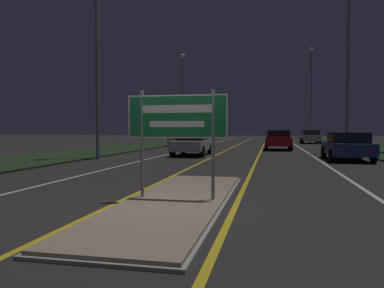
{
  "coord_description": "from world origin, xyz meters",
  "views": [
    {
      "loc": [
        1.89,
        -6.86,
        1.53
      ],
      "look_at": [
        0.0,
        2.08,
        1.16
      ],
      "focal_mm": 35.0,
      "sensor_mm": 36.0,
      "label": 1
    }
  ],
  "objects_px": {
    "highway_sign": "(177,122)",
    "car_receding_2": "(310,136)",
    "car_approaching_0": "(192,143)",
    "streetlight_right_near": "(348,49)",
    "streetlight_left_near": "(97,24)",
    "car_approaching_1": "(184,138)",
    "streetlight_left_far": "(183,89)",
    "car_receding_0": "(347,146)",
    "streetlight_right_far": "(311,87)",
    "car_receding_1": "(278,139)"
  },
  "relations": [
    {
      "from": "streetlight_left_far",
      "to": "car_approaching_0",
      "type": "bearing_deg",
      "value": -74.4
    },
    {
      "from": "streetlight_left_far",
      "to": "car_receding_1",
      "type": "xyz_separation_m",
      "value": [
        8.84,
        -7.11,
        -4.55
      ]
    },
    {
      "from": "streetlight_left_near",
      "to": "car_receding_1",
      "type": "xyz_separation_m",
      "value": [
        9.02,
        10.53,
        -5.96
      ]
    },
    {
      "from": "streetlight_left_near",
      "to": "car_receding_1",
      "type": "height_order",
      "value": "streetlight_left_near"
    },
    {
      "from": "streetlight_right_far",
      "to": "car_receding_1",
      "type": "relative_size",
      "value": 2.58
    },
    {
      "from": "highway_sign",
      "to": "car_receding_1",
      "type": "bearing_deg",
      "value": 83.24
    },
    {
      "from": "highway_sign",
      "to": "car_approaching_0",
      "type": "relative_size",
      "value": 0.53
    },
    {
      "from": "car_receding_2",
      "to": "streetlight_left_near",
      "type": "bearing_deg",
      "value": -117.67
    },
    {
      "from": "streetlight_left_near",
      "to": "car_approaching_0",
      "type": "xyz_separation_m",
      "value": [
        4.06,
        3.78,
        -6.01
      ]
    },
    {
      "from": "streetlight_left_near",
      "to": "car_approaching_0",
      "type": "distance_m",
      "value": 8.18
    },
    {
      "from": "car_receding_0",
      "to": "car_receding_2",
      "type": "distance_m",
      "value": 22.0
    },
    {
      "from": "streetlight_left_near",
      "to": "streetlight_left_far",
      "type": "distance_m",
      "value": 17.7
    },
    {
      "from": "car_receding_1",
      "to": "car_approaching_0",
      "type": "relative_size",
      "value": 0.97
    },
    {
      "from": "car_receding_0",
      "to": "car_approaching_0",
      "type": "bearing_deg",
      "value": 167.7
    },
    {
      "from": "streetlight_right_near",
      "to": "streetlight_right_far",
      "type": "height_order",
      "value": "streetlight_right_far"
    },
    {
      "from": "streetlight_right_near",
      "to": "streetlight_right_far",
      "type": "relative_size",
      "value": 0.97
    },
    {
      "from": "highway_sign",
      "to": "car_receding_2",
      "type": "height_order",
      "value": "highway_sign"
    },
    {
      "from": "car_receding_2",
      "to": "car_receding_0",
      "type": "bearing_deg",
      "value": -91.22
    },
    {
      "from": "streetlight_right_far",
      "to": "car_receding_0",
      "type": "bearing_deg",
      "value": -91.59
    },
    {
      "from": "car_approaching_0",
      "to": "car_approaching_1",
      "type": "relative_size",
      "value": 0.89
    },
    {
      "from": "streetlight_left_near",
      "to": "streetlight_right_far",
      "type": "bearing_deg",
      "value": 64.0
    },
    {
      "from": "streetlight_right_near",
      "to": "car_receding_2",
      "type": "relative_size",
      "value": 2.34
    },
    {
      "from": "streetlight_left_near",
      "to": "streetlight_right_far",
      "type": "relative_size",
      "value": 0.93
    },
    {
      "from": "streetlight_left_far",
      "to": "car_receding_1",
      "type": "relative_size",
      "value": 2.12
    },
    {
      "from": "streetlight_right_near",
      "to": "car_approaching_0",
      "type": "bearing_deg",
      "value": -156.75
    },
    {
      "from": "streetlight_right_near",
      "to": "car_approaching_0",
      "type": "height_order",
      "value": "streetlight_right_near"
    },
    {
      "from": "highway_sign",
      "to": "car_receding_2",
      "type": "relative_size",
      "value": 0.51
    },
    {
      "from": "streetlight_left_near",
      "to": "car_receding_0",
      "type": "relative_size",
      "value": 2.29
    },
    {
      "from": "streetlight_left_near",
      "to": "streetlight_right_near",
      "type": "xyz_separation_m",
      "value": [
        13.16,
        7.69,
        -0.22
      ]
    },
    {
      "from": "streetlight_left_far",
      "to": "car_receding_0",
      "type": "bearing_deg",
      "value": -52.63
    },
    {
      "from": "streetlight_left_far",
      "to": "car_approaching_0",
      "type": "distance_m",
      "value": 15.11
    },
    {
      "from": "car_receding_2",
      "to": "car_approaching_0",
      "type": "distance_m",
      "value": 21.96
    },
    {
      "from": "streetlight_left_near",
      "to": "streetlight_left_far",
      "type": "height_order",
      "value": "streetlight_left_near"
    },
    {
      "from": "highway_sign",
      "to": "streetlight_right_near",
      "type": "relative_size",
      "value": 0.22
    },
    {
      "from": "car_approaching_1",
      "to": "highway_sign",
      "type": "bearing_deg",
      "value": -77.07
    },
    {
      "from": "streetlight_right_far",
      "to": "streetlight_left_near",
      "type": "bearing_deg",
      "value": -116.0
    },
    {
      "from": "car_receding_0",
      "to": "car_approaching_0",
      "type": "relative_size",
      "value": 1.02
    },
    {
      "from": "streetlight_left_far",
      "to": "streetlight_right_near",
      "type": "bearing_deg",
      "value": -37.51
    },
    {
      "from": "highway_sign",
      "to": "car_approaching_0",
      "type": "height_order",
      "value": "highway_sign"
    },
    {
      "from": "car_receding_0",
      "to": "car_approaching_1",
      "type": "bearing_deg",
      "value": 129.78
    },
    {
      "from": "highway_sign",
      "to": "car_approaching_1",
      "type": "bearing_deg",
      "value": 102.93
    },
    {
      "from": "streetlight_left_far",
      "to": "car_approaching_1",
      "type": "distance_m",
      "value": 4.99
    },
    {
      "from": "streetlight_left_near",
      "to": "car_approaching_1",
      "type": "xyz_separation_m",
      "value": [
        0.73,
        15.71,
        -5.98
      ]
    },
    {
      "from": "highway_sign",
      "to": "car_approaching_0",
      "type": "distance_m",
      "value": 13.92
    },
    {
      "from": "car_approaching_0",
      "to": "streetlight_right_near",
      "type": "bearing_deg",
      "value": 23.25
    },
    {
      "from": "streetlight_right_far",
      "to": "streetlight_left_far",
      "type": "bearing_deg",
      "value": -145.75
    },
    {
      "from": "streetlight_right_far",
      "to": "car_receding_1",
      "type": "bearing_deg",
      "value": -103.51
    },
    {
      "from": "streetlight_right_far",
      "to": "car_receding_2",
      "type": "xyz_separation_m",
      "value": [
        -0.2,
        -2.22,
        -5.44
      ]
    },
    {
      "from": "highway_sign",
      "to": "streetlight_right_far",
      "type": "xyz_separation_m",
      "value": [
        6.19,
        36.11,
        4.5
      ]
    },
    {
      "from": "streetlight_left_near",
      "to": "streetlight_right_near",
      "type": "height_order",
      "value": "streetlight_right_near"
    }
  ]
}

